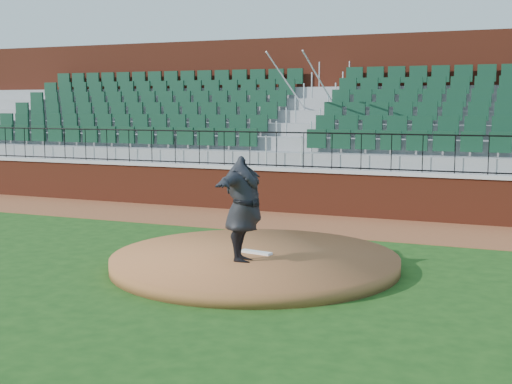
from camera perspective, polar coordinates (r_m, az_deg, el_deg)
ground at (r=12.99m, az=-2.56°, el=-6.47°), size 90.00×90.00×0.00m
warning_track at (r=17.92m, az=4.81°, el=-2.65°), size 34.00×3.20×0.01m
field_wall at (r=19.35m, az=6.28°, el=-0.16°), size 34.00×0.35×1.20m
wall_cap at (r=19.27m, az=6.31°, el=1.76°), size 34.00×0.45×0.10m
wall_railing at (r=19.23m, az=6.33°, el=3.39°), size 34.00×0.05×1.00m
seating_stands at (r=21.83m, az=8.37°, el=5.13°), size 34.00×5.10×4.60m
concourse_wall at (r=24.54m, az=10.02°, el=6.37°), size 34.00×0.50×5.50m
pitchers_mound at (r=13.12m, az=-0.10°, el=-5.77°), size 5.46×5.46×0.25m
pitching_rubber at (r=13.20m, az=0.00°, el=-5.04°), size 0.67×0.28×0.04m
pitcher at (r=12.39m, az=-1.07°, el=-1.42°), size 0.99×2.44×1.93m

